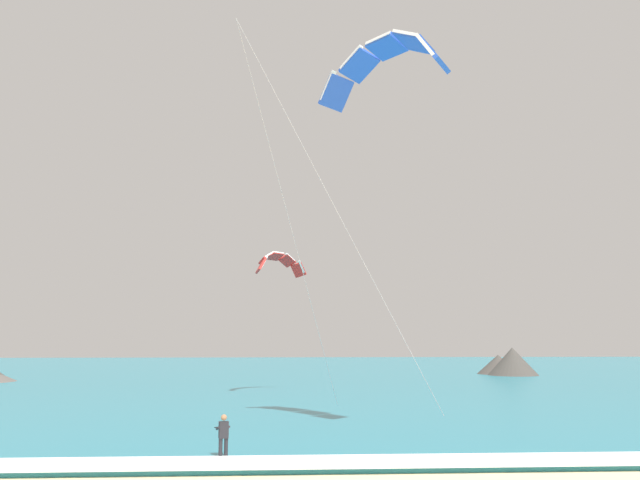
{
  "coord_description": "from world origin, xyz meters",
  "views": [
    {
      "loc": [
        2.74,
        -7.52,
        4.47
      ],
      "look_at": [
        4.17,
        18.48,
        8.44
      ],
      "focal_mm": 35.99,
      "sensor_mm": 36.0,
      "label": 1
    }
  ],
  "objects_px": {
    "surfboard": "(223,462)",
    "kite_distant": "(278,262)",
    "kite_primary": "(383,61)",
    "kitesurfer": "(223,435)"
  },
  "relations": [
    {
      "from": "kitesurfer",
      "to": "kite_primary",
      "type": "distance_m",
      "value": 19.45
    },
    {
      "from": "kite_distant",
      "to": "kite_primary",
      "type": "bearing_deg",
      "value": -75.69
    },
    {
      "from": "kite_primary",
      "to": "kite_distant",
      "type": "distance_m",
      "value": 22.95
    },
    {
      "from": "surfboard",
      "to": "kite_primary",
      "type": "relative_size",
      "value": 0.08
    },
    {
      "from": "surfboard",
      "to": "kitesurfer",
      "type": "relative_size",
      "value": 0.87
    },
    {
      "from": "kite_primary",
      "to": "kite_distant",
      "type": "bearing_deg",
      "value": 104.31
    },
    {
      "from": "surfboard",
      "to": "kite_distant",
      "type": "relative_size",
      "value": 0.35
    },
    {
      "from": "surfboard",
      "to": "kite_primary",
      "type": "xyz_separation_m",
      "value": [
        6.99,
        5.8,
        18.11
      ]
    },
    {
      "from": "surfboard",
      "to": "kitesurfer",
      "type": "xyz_separation_m",
      "value": [
        -0.0,
        0.02,
        0.91
      ]
    },
    {
      "from": "kitesurfer",
      "to": "kite_primary",
      "type": "bearing_deg",
      "value": 39.56
    }
  ]
}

